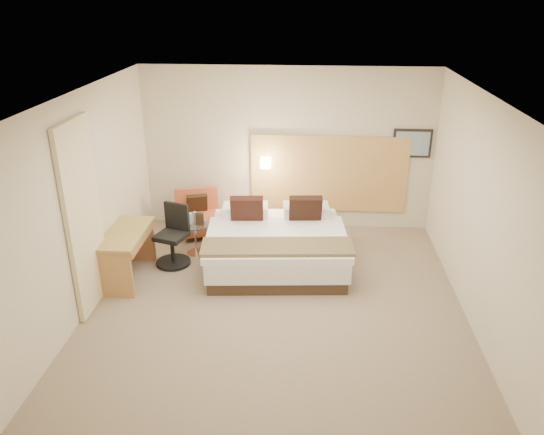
# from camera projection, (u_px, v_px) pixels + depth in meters

# --- Properties ---
(floor) EXTENTS (4.80, 5.00, 0.02)m
(floor) POSITION_uv_depth(u_px,v_px,m) (277.00, 301.00, 7.02)
(floor) COLOR #7E6C55
(floor) RESTS_ON ground
(ceiling) EXTENTS (4.80, 5.00, 0.02)m
(ceiling) POSITION_uv_depth(u_px,v_px,m) (278.00, 94.00, 5.94)
(ceiling) COLOR white
(ceiling) RESTS_ON floor
(wall_back) EXTENTS (4.80, 0.02, 2.70)m
(wall_back) POSITION_uv_depth(u_px,v_px,m) (287.00, 149.00, 8.78)
(wall_back) COLOR beige
(wall_back) RESTS_ON floor
(wall_front) EXTENTS (4.80, 0.02, 2.70)m
(wall_front) POSITION_uv_depth(u_px,v_px,m) (257.00, 325.00, 4.18)
(wall_front) COLOR beige
(wall_front) RESTS_ON floor
(wall_left) EXTENTS (0.02, 5.00, 2.70)m
(wall_left) POSITION_uv_depth(u_px,v_px,m) (86.00, 200.00, 6.65)
(wall_left) COLOR beige
(wall_left) RESTS_ON floor
(wall_right) EXTENTS (0.02, 5.00, 2.70)m
(wall_right) POSITION_uv_depth(u_px,v_px,m) (479.00, 211.00, 6.32)
(wall_right) COLOR beige
(wall_right) RESTS_ON floor
(headboard_panel) EXTENTS (2.60, 0.04, 1.30)m
(headboard_panel) POSITION_uv_depth(u_px,v_px,m) (329.00, 174.00, 8.85)
(headboard_panel) COLOR tan
(headboard_panel) RESTS_ON wall_back
(art_frame) EXTENTS (0.62, 0.03, 0.47)m
(art_frame) POSITION_uv_depth(u_px,v_px,m) (412.00, 143.00, 8.55)
(art_frame) COLOR black
(art_frame) RESTS_ON wall_back
(art_canvas) EXTENTS (0.54, 0.01, 0.39)m
(art_canvas) POSITION_uv_depth(u_px,v_px,m) (412.00, 144.00, 8.54)
(art_canvas) COLOR #758CA1
(art_canvas) RESTS_ON wall_back
(lamp_arm) EXTENTS (0.02, 0.12, 0.02)m
(lamp_arm) POSITION_uv_depth(u_px,v_px,m) (266.00, 162.00, 8.80)
(lamp_arm) COLOR silver
(lamp_arm) RESTS_ON wall_back
(lamp_shade) EXTENTS (0.15, 0.15, 0.15)m
(lamp_shade) POSITION_uv_depth(u_px,v_px,m) (266.00, 163.00, 8.75)
(lamp_shade) COLOR #FFEDC6
(lamp_shade) RESTS_ON wall_back
(curtain) EXTENTS (0.06, 0.90, 2.42)m
(curtain) POSITION_uv_depth(u_px,v_px,m) (83.00, 218.00, 6.47)
(curtain) COLOR beige
(curtain) RESTS_ON wall_left
(bottle_a) EXTENTS (0.06, 0.06, 0.18)m
(bottle_a) POSITION_uv_depth(u_px,v_px,m) (190.00, 218.00, 8.04)
(bottle_a) COLOR #99C3ED
(bottle_a) RESTS_ON side_table
(bottle_b) EXTENTS (0.06, 0.06, 0.18)m
(bottle_b) POSITION_uv_depth(u_px,v_px,m) (195.00, 217.00, 8.07)
(bottle_b) COLOR #7894B9
(bottle_b) RESTS_ON side_table
(menu_folder) EXTENTS (0.12, 0.05, 0.20)m
(menu_folder) POSITION_uv_depth(u_px,v_px,m) (200.00, 219.00, 8.00)
(menu_folder) COLOR #342115
(menu_folder) RESTS_ON side_table
(bed) EXTENTS (2.16, 2.11, 0.98)m
(bed) POSITION_uv_depth(u_px,v_px,m) (276.00, 243.00, 7.87)
(bed) COLOR #38281C
(bed) RESTS_ON floor
(lounge_chair) EXTENTS (0.86, 0.81, 0.75)m
(lounge_chair) POSITION_uv_depth(u_px,v_px,m) (198.00, 217.00, 8.83)
(lounge_chair) COLOR tan
(lounge_chair) RESTS_ON floor
(side_table) EXTENTS (0.47, 0.47, 0.50)m
(side_table) POSITION_uv_depth(u_px,v_px,m) (196.00, 237.00, 8.15)
(side_table) COLOR white
(side_table) RESTS_ON floor
(desk) EXTENTS (0.53, 1.14, 0.71)m
(desk) POSITION_uv_depth(u_px,v_px,m) (128.00, 242.00, 7.35)
(desk) COLOR #A3883F
(desk) RESTS_ON floor
(desk_chair) EXTENTS (0.64, 0.64, 0.90)m
(desk_chair) POSITION_uv_depth(u_px,v_px,m) (174.00, 240.00, 7.84)
(desk_chair) COLOR black
(desk_chair) RESTS_ON floor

